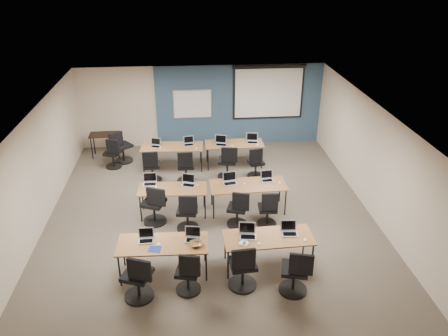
{
  "coord_description": "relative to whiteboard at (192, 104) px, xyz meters",
  "views": [
    {
      "loc": [
        -0.5,
        -9.35,
        5.9
      ],
      "look_at": [
        0.38,
        0.4,
        1.06
      ],
      "focal_mm": 35.0,
      "sensor_mm": 36.0,
      "label": 1
    }
  ],
  "objects": [
    {
      "name": "blue_accent_panel",
      "position": [
        1.55,
        0.04,
        -0.1
      ],
      "size": [
        5.5,
        0.04,
        2.7
      ],
      "primitive_type": "cube",
      "color": "#3D5977",
      "rests_on": "wall_back"
    },
    {
      "name": "task_chair_7",
      "position": [
        1.63,
        -5.1,
        -1.06
      ],
      "size": [
        0.48,
        0.48,
        0.96
      ],
      "rotation": [
        0.0,
        0.0,
        -0.05
      ],
      "color": "black",
      "rests_on": "floor"
    },
    {
      "name": "floor",
      "position": [
        0.3,
        -4.43,
        -1.45
      ],
      "size": [
        8.0,
        9.0,
        0.02
      ],
      "primitive_type": "cube",
      "color": "#6B6354",
      "rests_on": "ground"
    },
    {
      "name": "snack_bowl",
      "position": [
        -0.11,
        -6.73,
        -0.68
      ],
      "size": [
        0.36,
        0.36,
        0.07
      ],
      "primitive_type": "imported",
      "rotation": [
        0.0,
        0.0,
        0.23
      ],
      "color": "brown",
      "rests_on": "training_table_front_left"
    },
    {
      "name": "training_table_back_right",
      "position": [
        1.2,
        -1.7,
        -0.77
      ],
      "size": [
        1.75,
        0.73,
        0.73
      ],
      "rotation": [
        0.0,
        0.0,
        0.01
      ],
      "color": "brown",
      "rests_on": "floor"
    },
    {
      "name": "laptop_9",
      "position": [
        -0.17,
        -1.67,
        -0.66
      ],
      "size": [
        0.31,
        0.27,
        0.24
      ],
      "rotation": [
        0.0,
        0.0,
        0.2
      ],
      "color": "#B5B5B9",
      "rests_on": "training_table_back_left"
    },
    {
      "name": "laptop_8",
      "position": [
        -1.15,
        -1.71,
        -0.66
      ],
      "size": [
        0.3,
        0.26,
        0.23
      ],
      "rotation": [
        0.0,
        0.0,
        -0.33
      ],
      "color": "silver",
      "rests_on": "training_table_back_left"
    },
    {
      "name": "task_chair_5",
      "position": [
        -0.27,
        -5.1,
        -1.04
      ],
      "size": [
        0.52,
        0.52,
        1.0
      ],
      "rotation": [
        0.0,
        0.0,
        -0.14
      ],
      "color": "black",
      "rests_on": "floor"
    },
    {
      "name": "training_table_front_left",
      "position": [
        -0.78,
        -6.6,
        -0.76
      ],
      "size": [
        1.81,
        0.75,
        0.73
      ],
      "rotation": [
        0.0,
        0.0,
        -0.04
      ],
      "color": "brown",
      "rests_on": "floor"
    },
    {
      "name": "task_chair_8",
      "position": [
        -1.25,
        -2.56,
        -1.04
      ],
      "size": [
        0.51,
        0.51,
        1.0
      ],
      "rotation": [
        0.0,
        0.0,
        0.03
      ],
      "color": "black",
      "rests_on": "floor"
    },
    {
      "name": "utility_table",
      "position": [
        -2.82,
        -0.64,
        -0.79
      ],
      "size": [
        0.94,
        0.52,
        0.75
      ],
      "rotation": [
        0.0,
        0.0,
        0.02
      ],
      "color": "black",
      "rests_on": "floor"
    },
    {
      "name": "mouse_6",
      "position": [
        1.16,
        -4.31,
        -0.71
      ],
      "size": [
        0.09,
        0.11,
        0.03
      ],
      "primitive_type": "ellipsoid",
      "rotation": [
        0.0,
        0.0,
        -0.32
      ],
      "color": "white",
      "rests_on": "training_table_mid_right"
    },
    {
      "name": "task_chair_3",
      "position": [
        1.73,
        -7.42,
        -1.02
      ],
      "size": [
        0.55,
        0.55,
        1.03
      ],
      "rotation": [
        0.0,
        0.0,
        -0.24
      ],
      "color": "black",
      "rests_on": "floor"
    },
    {
      "name": "mouse_8",
      "position": [
        -1.02,
        -1.86,
        -0.71
      ],
      "size": [
        0.09,
        0.12,
        0.04
      ],
      "primitive_type": "ellipsoid",
      "rotation": [
        0.0,
        0.0,
        -0.32
      ],
      "color": "white",
      "rests_on": "training_table_back_left"
    },
    {
      "name": "projector_screen",
      "position": [
        2.5,
        -0.02,
        0.44
      ],
      "size": [
        2.4,
        0.1,
        1.82
      ],
      "color": "black",
      "rests_on": "wall_back"
    },
    {
      "name": "task_chair_4",
      "position": [
        -1.05,
        -4.74,
        -1.02
      ],
      "size": [
        0.6,
        0.57,
        1.04
      ],
      "rotation": [
        0.0,
        0.0,
        -0.38
      ],
      "color": "black",
      "rests_on": "floor"
    },
    {
      "name": "laptop_1",
      "position": [
        -0.17,
        -6.52,
        -0.66
      ],
      "size": [
        0.32,
        0.27,
        0.24
      ],
      "rotation": [
        0.0,
        0.0,
        -0.17
      ],
      "color": "silver",
      "rests_on": "training_table_front_left"
    },
    {
      "name": "task_chair_1",
      "position": [
        -0.29,
        -7.23,
        -1.05
      ],
      "size": [
        0.49,
        0.49,
        0.97
      ],
      "rotation": [
        0.0,
        0.0,
        -0.22
      ],
      "color": "black",
      "rests_on": "floor"
    },
    {
      "name": "mouse_2",
      "position": [
        1.13,
        -6.8,
        -0.71
      ],
      "size": [
        0.07,
        0.1,
        0.03
      ],
      "primitive_type": "ellipsoid",
      "rotation": [
        0.0,
        0.0,
        0.16
      ],
      "color": "white",
      "rests_on": "training_table_front_right"
    },
    {
      "name": "task_chair_2",
      "position": [
        0.76,
        -7.19,
        -1.02
      ],
      "size": [
        0.56,
        0.56,
        1.04
      ],
      "rotation": [
        0.0,
        0.0,
        0.09
      ],
      "color": "black",
      "rests_on": "floor"
    },
    {
      "name": "ceiling",
      "position": [
        0.3,
        -4.43,
        1.25
      ],
      "size": [
        8.0,
        9.0,
        0.02
      ],
      "primitive_type": "cube",
      "color": "white",
      "rests_on": "ground"
    },
    {
      "name": "laptop_4",
      "position": [
        -1.18,
        -4.06,
        -0.66
      ],
      "size": [
        0.34,
        0.29,
        0.26
      ],
      "rotation": [
        0.0,
        0.0,
        -0.01
      ],
      "color": "#B6B6BC",
      "rests_on": "training_table_mid_left"
    },
    {
      "name": "mouse_11",
      "position": [
        1.87,
        -1.91,
        -0.71
      ],
      "size": [
        0.07,
        0.1,
        0.03
      ],
      "primitive_type": "ellipsoid",
      "rotation": [
        0.0,
        0.0,
        0.17
      ],
      "color": "white",
      "rests_on": "training_table_back_right"
    },
    {
      "name": "laptop_2",
      "position": [
        0.94,
        -6.5,
        -0.66
      ],
      "size": [
        0.34,
        0.29,
        0.26
      ],
      "rotation": [
        0.0,
        0.0,
        -0.16
      ],
      "color": "silver",
      "rests_on": "training_table_front_right"
    },
    {
      "name": "training_table_front_right",
      "position": [
        1.35,
        -6.58,
        -0.76
      ],
      "size": [
        1.82,
        0.76,
        0.73
      ],
      "rotation": [
        0.0,
        0.0,
        0.04
      ],
      "color": "#A7774A",
      "rests_on": "floor"
    },
    {
      "name": "laptop_6",
      "position": [
        0.81,
        -4.2,
        -0.66
      ],
      "size": [
        0.34,
        0.29,
        0.26
      ],
      "rotation": [
        0.0,
        0.0,
        0.17
      ],
      "color": "#A6A6AC",
      "rests_on": "training_table_mid_right"
    },
    {
      "name": "mouse_7",
      "position": [
        2.05,
        -4.34,
        -0.71
      ],
      "size": [
        0.08,
        0.11,
        0.04
      ],
      "primitive_type": "ellipsoid",
      "rotation": [
        0.0,
        0.0,
        -0.25
      ],
      "color": "white",
      "rests_on": "training_table_mid_right"
    },
    {
      "name": "mouse_9",
      "position": [
        0.04,
        -1.99,
        -0.71
      ],
      "size": [
        0.07,
        0.1,
        0.03
      ],
      "primitive_type": "ellipsoid",
      "rotation": [
        0.0,
        0.0,
        0.1
      ],
      "color": "white",
      "rests_on": "training_table_back_left"
    },
    {
      "name": "blue_mousepad",
      "position": [
        -0.92,
        -6.78,
        -0.72
      ],
      "size": [
        0.27,
        0.24,
        0.01
      ],
      "primitive_type": "cube",
      "rotation": [
        0.0,
        0.0,
        -0.19
      ],
      "color": "navy",
      "rests_on": "training_table_front_left"
    },
    {
      "name": "laptop_7",
      "position": [
        1.76,
        -4.14,
        -0.66
      ],
      "size": [
        0.31,
        0.27,
        0.24
      ],
      "rotation": [
        0.0,
        0.0,
        0.12
      ],
      "color": "#AEAEB7",
      "rests_on": "training_table_mid_right"
    },
    {
      "name": "laptop_10",
      "position": [
        0.79,
        -1.75,
        -0.65
      ],
      "size": [
        0.35,
        0.3,
        0.27
      ],
      "rotation": [
        0.0,
        0.0,
        -0.31
      ],
      "color": "#B5B5B5",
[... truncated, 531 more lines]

